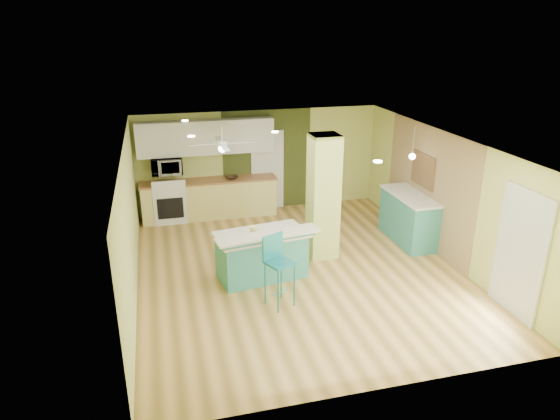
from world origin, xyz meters
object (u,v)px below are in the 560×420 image
object	(u,v)px
fruit_bowl	(232,177)
peninsula	(262,254)
bar_stool	(277,259)
canister	(253,231)
side_counter	(409,218)

from	to	relation	value
fruit_bowl	peninsula	bearing A→B (deg)	-89.58
bar_stool	peninsula	bearing A→B (deg)	67.66
bar_stool	canister	size ratio (longest dim) A/B	7.17
bar_stool	canister	world-z (taller)	bar_stool
side_counter	fruit_bowl	bearing A→B (deg)	144.98
bar_stool	fruit_bowl	bearing A→B (deg)	66.21
peninsula	fruit_bowl	xyz separation A→B (m)	(-0.02, 3.27, 0.51)
side_counter	canister	bearing A→B (deg)	-166.46
bar_stool	canister	xyz separation A→B (m)	(-0.19, 0.96, 0.13)
bar_stool	canister	distance (m)	0.99
bar_stool	side_counter	bearing A→B (deg)	3.65
side_counter	fruit_bowl	xyz separation A→B (m)	(-3.46, 2.42, 0.45)
peninsula	side_counter	world-z (taller)	side_counter
bar_stool	side_counter	size ratio (longest dim) A/B	0.75
peninsula	side_counter	xyz separation A→B (m)	(3.43, 0.84, 0.07)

